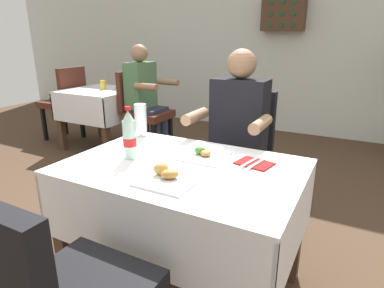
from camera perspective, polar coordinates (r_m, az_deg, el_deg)
ground_plane at (r=2.08m, az=-4.59°, el=-21.41°), size 11.00×11.00×0.00m
back_wall at (r=4.91m, az=18.66°, el=18.96°), size 11.00×0.12×2.95m
main_dining_table at (r=1.69m, az=-1.62°, el=-9.08°), size 1.15×0.80×0.73m
chair_far_diner_seat at (r=2.35m, az=7.96°, el=-1.21°), size 0.44×0.50×0.97m
seated_diner_far at (r=2.20m, az=7.63°, el=1.75°), size 0.50×0.46×1.26m
plate_near_camera at (r=1.44m, az=-4.33°, el=-5.73°), size 0.24×0.24×0.07m
plate_far_diner at (r=1.72m, az=1.98°, el=-1.83°), size 0.23×0.23×0.05m
beer_glass_left at (r=2.07m, az=-8.97°, el=4.18°), size 0.08×0.08×0.21m
cola_bottle_primary at (r=1.69m, az=-10.90°, el=1.36°), size 0.07×0.07×0.27m
napkin_cutlery_set at (r=1.65m, az=10.84°, el=-3.32°), size 0.19×0.20×0.01m
background_dining_table at (r=4.20m, az=-15.57°, el=6.57°), size 0.83×0.79×0.73m
background_chair_left at (r=4.64m, az=-21.27°, el=7.30°), size 0.50×0.44×0.97m
background_chair_right at (r=3.79m, az=-8.66°, el=6.16°), size 0.50×0.44×0.97m
background_patron at (r=3.74m, az=-8.16°, el=8.45°), size 0.46×0.50×1.26m
background_table_tumbler at (r=4.17m, az=-15.29°, el=9.94°), size 0.06×0.06×0.11m
wall_bottle_rack at (r=4.81m, az=15.70°, el=21.01°), size 0.56×0.21×0.42m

